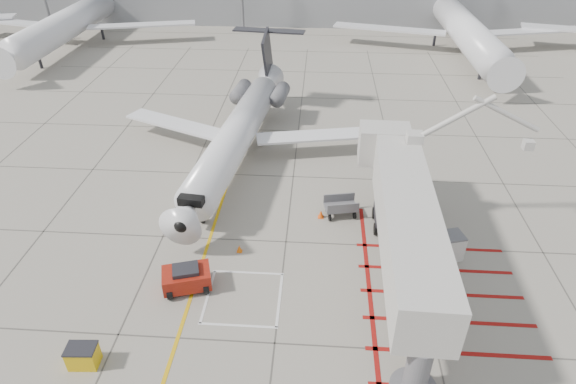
# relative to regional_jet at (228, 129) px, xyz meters

# --- Properties ---
(ground_plane) EXTENTS (260.00, 260.00, 0.00)m
(ground_plane) POSITION_rel_regional_jet_xyz_m (4.92, -12.34, -3.74)
(ground_plane) COLOR gray
(ground_plane) RESTS_ON ground
(regional_jet) EXTENTS (25.81, 30.99, 7.49)m
(regional_jet) POSITION_rel_regional_jet_xyz_m (0.00, 0.00, 0.00)
(regional_jet) COLOR silver
(regional_jet) RESTS_ON ground_plane
(jet_bridge) EXTENTS (9.34, 18.95, 7.49)m
(jet_bridge) POSITION_rel_regional_jet_xyz_m (11.57, -12.16, 0.00)
(jet_bridge) COLOR beige
(jet_bridge) RESTS_ON ground_plane
(pushback_tug) EXTENTS (3.00, 2.33, 1.54)m
(pushback_tug) POSITION_rel_regional_jet_xyz_m (-0.34, -12.76, -2.97)
(pushback_tug) COLOR maroon
(pushback_tug) RESTS_ON ground_plane
(spill_bin) EXTENTS (1.41, 0.99, 1.18)m
(spill_bin) POSITION_rel_regional_jet_xyz_m (-4.00, -18.16, -3.15)
(spill_bin) COLOR #E1B40C
(spill_bin) RESTS_ON ground_plane
(baggage_cart) EXTENTS (2.41, 1.78, 1.38)m
(baggage_cart) POSITION_rel_regional_jet_xyz_m (8.45, -5.16, -3.05)
(baggage_cart) COLOR #5C5B61
(baggage_cart) RESTS_ON ground_plane
(ground_power_unit) EXTENTS (2.36, 1.75, 1.67)m
(ground_power_unit) POSITION_rel_regional_jet_xyz_m (14.58, -9.16, -2.91)
(ground_power_unit) COLOR silver
(ground_power_unit) RESTS_ON ground_plane
(cone_nose) EXTENTS (0.35, 0.35, 0.48)m
(cone_nose) POSITION_rel_regional_jet_xyz_m (2.11, -9.47, -3.50)
(cone_nose) COLOR #DB5E0B
(cone_nose) RESTS_ON ground_plane
(cone_side) EXTENTS (0.41, 0.41, 0.57)m
(cone_side) POSITION_rel_regional_jet_xyz_m (7.11, -5.54, -3.46)
(cone_side) COLOR #F04E0C
(cone_side) RESTS_ON ground_plane
(bg_aircraft_b) EXTENTS (32.46, 36.07, 10.82)m
(bg_aircraft_b) POSITION_rel_regional_jet_xyz_m (-27.09, 33.66, 1.67)
(bg_aircraft_b) COLOR silver
(bg_aircraft_b) RESTS_ON ground_plane
(bg_aircraft_c) EXTENTS (33.36, 37.07, 11.12)m
(bg_aircraft_c) POSITION_rel_regional_jet_xyz_m (25.01, 33.66, 1.82)
(bg_aircraft_c) COLOR silver
(bg_aircraft_c) RESTS_ON ground_plane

